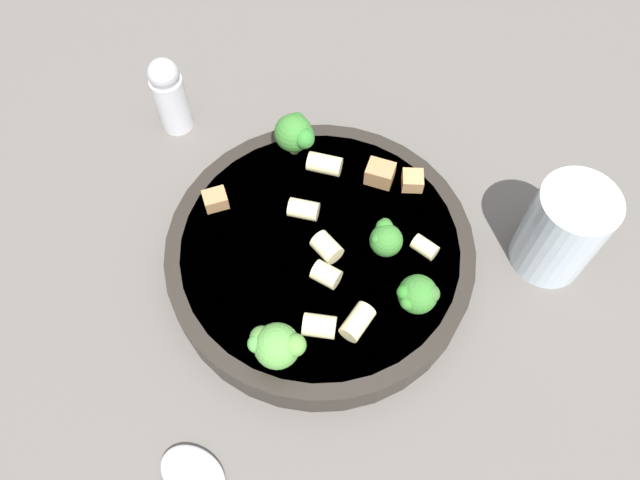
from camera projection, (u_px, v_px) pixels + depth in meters
The scene contains 18 objects.
ground_plane at pixel (320, 264), 0.54m from camera, with size 2.00×2.00×0.00m, color #5B5651.
pasta_bowl at pixel (320, 254), 0.53m from camera, with size 0.26×0.26×0.03m.
broccoli_floret_0 at pixel (418, 295), 0.47m from camera, with size 0.03×0.03×0.04m.
broccoli_floret_1 at pixel (276, 345), 0.45m from camera, with size 0.04×0.03×0.04m.
broccoli_floret_2 at pixel (386, 238), 0.50m from camera, with size 0.03×0.03×0.03m.
broccoli_floret_3 at pixel (296, 133), 0.54m from camera, with size 0.04×0.03×0.04m.
rigatoni_0 at pixel (324, 164), 0.54m from camera, with size 0.02×0.02×0.03m, color beige.
rigatoni_1 at pixel (319, 326), 0.47m from camera, with size 0.02×0.02×0.02m, color beige.
rigatoni_2 at pixel (425, 247), 0.51m from camera, with size 0.01×0.01×0.02m, color beige.
rigatoni_3 at pixel (326, 275), 0.49m from camera, with size 0.02×0.02×0.02m, color beige.
rigatoni_4 at pixel (303, 209), 0.52m from camera, with size 0.02×0.02×0.02m, color beige.
rigatoni_5 at pixel (330, 245), 0.51m from camera, with size 0.02×0.02×0.02m, color beige.
rigatoni_6 at pixel (357, 322), 0.47m from camera, with size 0.02×0.02×0.03m, color beige.
chicken_chunk_0 at pixel (412, 181), 0.54m from camera, with size 0.02×0.02×0.01m, color tan.
chicken_chunk_1 at pixel (215, 200), 0.53m from camera, with size 0.02×0.02×0.01m, color #A87A4C.
chicken_chunk_2 at pixel (380, 174), 0.54m from camera, with size 0.02×0.02×0.02m, color #A87A4C.
drinking_glass at pixel (560, 234), 0.51m from camera, with size 0.06×0.06×0.09m.
pepper_shaker at pixel (174, 92), 0.59m from camera, with size 0.03×0.03×0.08m.
Camera 1 is at (0.18, -0.17, 0.49)m, focal length 35.00 mm.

